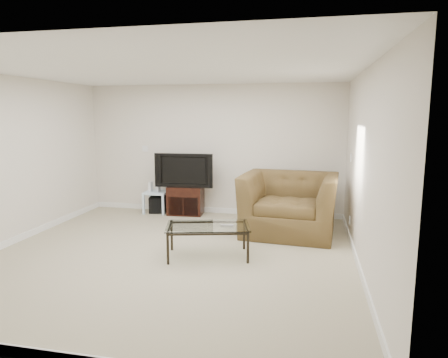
% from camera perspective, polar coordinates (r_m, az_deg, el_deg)
% --- Properties ---
extents(floor, '(5.00, 5.00, 0.00)m').
position_cam_1_polar(floor, '(5.69, -7.61, -10.75)').
color(floor, tan).
rests_on(floor, ground).
extents(ceiling, '(5.00, 5.00, 0.00)m').
position_cam_1_polar(ceiling, '(5.38, -8.20, 15.17)').
color(ceiling, white).
rests_on(ceiling, ground).
extents(wall_back, '(5.00, 0.02, 2.50)m').
position_cam_1_polar(wall_back, '(7.77, -1.60, 4.18)').
color(wall_back, silver).
rests_on(wall_back, ground).
extents(wall_left, '(0.02, 5.00, 2.50)m').
position_cam_1_polar(wall_left, '(6.67, -28.55, 2.21)').
color(wall_left, silver).
rests_on(wall_left, ground).
extents(wall_right, '(0.02, 5.00, 2.50)m').
position_cam_1_polar(wall_right, '(5.11, 19.47, 1.00)').
color(wall_right, silver).
rests_on(wall_right, ground).
extents(plate_back, '(0.12, 0.02, 0.12)m').
position_cam_1_polar(plate_back, '(8.21, -11.19, 4.28)').
color(plate_back, white).
rests_on(plate_back, wall_back).
extents(plate_right_switch, '(0.02, 0.09, 0.13)m').
position_cam_1_polar(plate_right_switch, '(6.69, 17.66, 2.93)').
color(plate_right_switch, white).
rests_on(plate_right_switch, wall_right).
extents(plate_right_outlet, '(0.02, 0.08, 0.12)m').
position_cam_1_polar(plate_right_outlet, '(6.57, 17.50, -5.62)').
color(plate_right_outlet, white).
rests_on(plate_right_outlet, wall_right).
extents(tv_stand, '(0.70, 0.51, 0.56)m').
position_cam_1_polar(tv_stand, '(7.84, -5.46, -3.00)').
color(tv_stand, black).
rests_on(tv_stand, floor).
extents(dvd_player, '(0.40, 0.29, 0.05)m').
position_cam_1_polar(dvd_player, '(7.77, -5.55, -1.72)').
color(dvd_player, black).
rests_on(dvd_player, tv_stand).
extents(television, '(1.06, 0.26, 0.65)m').
position_cam_1_polar(television, '(7.71, -5.58, 1.34)').
color(television, black).
rests_on(television, tv_stand).
extents(side_table, '(0.47, 0.47, 0.42)m').
position_cam_1_polar(side_table, '(8.06, -9.62, -3.24)').
color(side_table, '#ACBFCE').
rests_on(side_table, floor).
extents(subwoofer, '(0.39, 0.39, 0.32)m').
position_cam_1_polar(subwoofer, '(8.08, -9.39, -3.65)').
color(subwoofer, black).
rests_on(subwoofer, floor).
extents(game_console, '(0.05, 0.14, 0.19)m').
position_cam_1_polar(game_console, '(8.02, -10.44, -1.09)').
color(game_console, white).
rests_on(game_console, side_table).
extents(game_case, '(0.05, 0.12, 0.17)m').
position_cam_1_polar(game_case, '(7.97, -9.36, -1.21)').
color(game_case, silver).
rests_on(game_case, side_table).
extents(recliner, '(1.58, 1.10, 1.32)m').
position_cam_1_polar(recliner, '(6.57, 9.33, -2.09)').
color(recliner, '#4A391F').
rests_on(recliner, floor).
extents(coffee_table, '(1.24, 0.89, 0.44)m').
position_cam_1_polar(coffee_table, '(5.54, -2.30, -8.83)').
color(coffee_table, black).
rests_on(coffee_table, floor).
extents(remote, '(0.18, 0.07, 0.02)m').
position_cam_1_polar(remote, '(5.43, 0.44, -6.64)').
color(remote, '#B2B2B7').
rests_on(remote, coffee_table).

